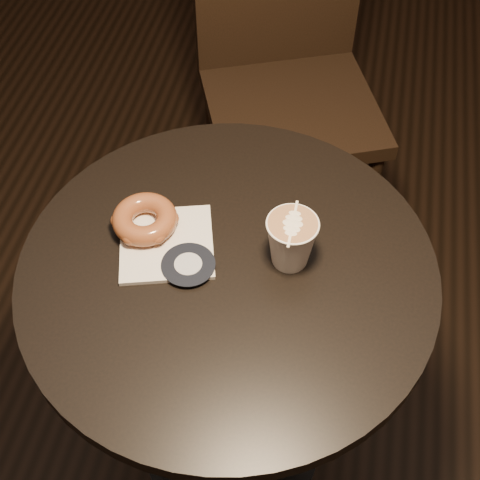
# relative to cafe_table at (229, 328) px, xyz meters

# --- Properties ---
(cafe_table) EXTENTS (0.70, 0.70, 0.75)m
(cafe_table) POSITION_rel_cafe_table_xyz_m (0.00, 0.00, 0.00)
(cafe_table) COLOR black
(cafe_table) RESTS_ON ground
(chair) EXTENTS (0.56, 0.56, 1.09)m
(chair) POSITION_rel_cafe_table_xyz_m (-0.03, 0.81, 0.06)
(chair) COLOR black
(chair) RESTS_ON ground
(pastry_bag) EXTENTS (0.19, 0.19, 0.01)m
(pastry_bag) POSITION_rel_cafe_table_xyz_m (-0.11, 0.02, 0.20)
(pastry_bag) COLOR white
(pastry_bag) RESTS_ON cafe_table
(doughnut) EXTENTS (0.11, 0.11, 0.04)m
(doughnut) POSITION_rel_cafe_table_xyz_m (-0.15, 0.05, 0.23)
(doughnut) COLOR brown
(doughnut) RESTS_ON pastry_bag
(latte_cup) EXTENTS (0.09, 0.09, 0.09)m
(latte_cup) POSITION_rel_cafe_table_xyz_m (0.10, 0.03, 0.25)
(latte_cup) COLOR white
(latte_cup) RESTS_ON cafe_table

